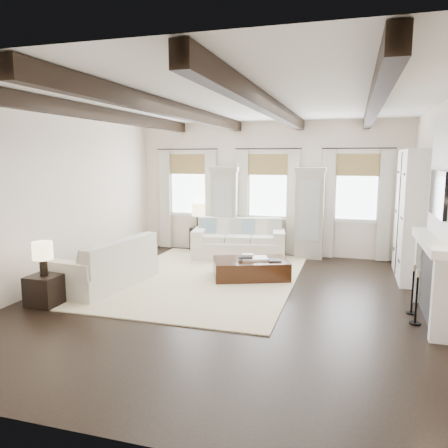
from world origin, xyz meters
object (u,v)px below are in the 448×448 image
(sofa_back, at_px, (239,242))
(side_table_back, at_px, (199,239))
(sofa_left, at_px, (110,267))
(ottoman, at_px, (251,269))
(side_table_front, at_px, (45,290))

(sofa_back, relative_size, side_table_back, 3.86)
(sofa_left, distance_m, ottoman, 2.67)
(sofa_back, xyz_separation_m, ottoman, (0.68, -1.71, -0.19))
(sofa_left, bearing_deg, sofa_back, 60.36)
(sofa_back, distance_m, side_table_back, 1.28)
(ottoman, xyz_separation_m, side_table_back, (-1.86, 2.20, 0.11))
(sofa_left, xyz_separation_m, ottoman, (2.36, 1.25, -0.17))
(side_table_front, relative_size, side_table_back, 0.82)
(sofa_left, relative_size, side_table_front, 4.44)
(sofa_back, distance_m, side_table_front, 4.68)
(sofa_back, height_order, side_table_front, sofa_back)
(sofa_left, bearing_deg, side_table_front, -110.81)
(ottoman, xyz_separation_m, side_table_front, (-2.82, -2.45, 0.06))
(sofa_back, relative_size, sofa_left, 1.05)
(ottoman, bearing_deg, sofa_back, 90.63)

